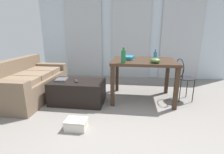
% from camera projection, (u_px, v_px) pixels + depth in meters
% --- Properties ---
extents(ground_plane, '(7.98, 7.98, 0.00)m').
position_uv_depth(ground_plane, '(127.00, 104.00, 3.12)').
color(ground_plane, gray).
extents(wall_back, '(5.43, 0.10, 2.43)m').
position_uv_depth(wall_back, '(131.00, 36.00, 4.78)').
color(wall_back, silver).
rests_on(wall_back, ground).
extents(curtains, '(3.86, 0.03, 2.19)m').
position_uv_depth(curtains, '(131.00, 40.00, 4.73)').
color(curtains, '#B2B7BC').
rests_on(curtains, ground).
extents(couch, '(0.92, 1.73, 0.79)m').
position_uv_depth(couch, '(29.00, 83.00, 3.37)').
color(couch, brown).
rests_on(couch, ground).
extents(coffee_table, '(0.99, 0.57, 0.43)m').
position_uv_depth(coffee_table, '(78.00, 92.00, 3.13)').
color(coffee_table, black).
rests_on(coffee_table, ground).
extents(craft_table, '(1.20, 0.92, 0.80)m').
position_uv_depth(craft_table, '(143.00, 66.00, 3.19)').
color(craft_table, '#382619').
rests_on(craft_table, ground).
extents(wire_chair, '(0.37, 0.39, 0.83)m').
position_uv_depth(wire_chair, '(182.00, 75.00, 3.19)').
color(wire_chair, black).
rests_on(wire_chair, ground).
extents(bottle_near, '(0.06, 0.06, 0.20)m').
position_uv_depth(bottle_near, '(155.00, 56.00, 3.17)').
color(bottle_near, teal).
rests_on(bottle_near, craft_table).
extents(bottle_far, '(0.08, 0.08, 0.26)m').
position_uv_depth(bottle_far, '(123.00, 57.00, 2.81)').
color(bottle_far, '#195B2D').
rests_on(bottle_far, craft_table).
extents(bowl, '(0.18, 0.18, 0.09)m').
position_uv_depth(bowl, '(155.00, 60.00, 2.85)').
color(bowl, '#477033').
rests_on(bowl, craft_table).
extents(book_stack, '(0.24, 0.33, 0.06)m').
position_uv_depth(book_stack, '(128.00, 58.00, 3.25)').
color(book_stack, '#1E668C').
rests_on(book_stack, craft_table).
extents(tv_remote_primary, '(0.11, 0.17, 0.02)m').
position_uv_depth(tv_remote_primary, '(76.00, 81.00, 3.04)').
color(tv_remote_primary, '#232326').
rests_on(tv_remote_primary, coffee_table).
extents(magazine, '(0.23, 0.26, 0.03)m').
position_uv_depth(magazine, '(61.00, 79.00, 3.13)').
color(magazine, '#4C4C51').
rests_on(magazine, coffee_table).
extents(shoebox, '(0.30, 0.22, 0.14)m').
position_uv_depth(shoebox, '(76.00, 124.00, 2.30)').
color(shoebox, beige).
rests_on(shoebox, ground).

